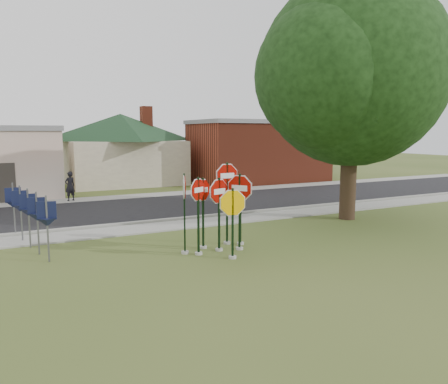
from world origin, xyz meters
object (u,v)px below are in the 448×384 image
stop_sign_left (198,206)px  pedestrian (70,186)px  oak_tree (352,72)px  stop_sign_yellow (233,214)px  stop_sign_center (219,204)px

stop_sign_left → pedestrian: stop_sign_left is taller
stop_sign_left → oak_tree: bearing=15.6°
stop_sign_yellow → stop_sign_left: 1.16m
pedestrian → stop_sign_center: bearing=77.8°
oak_tree → pedestrian: size_ratio=7.14×
stop_sign_center → oak_tree: 9.13m
stop_sign_yellow → pedestrian: (-2.88, 13.74, -0.51)m
stop_sign_yellow → stop_sign_left: bearing=131.3°
stop_sign_yellow → stop_sign_left: (-0.75, 0.86, 0.18)m
stop_sign_yellow → pedestrian: bearing=101.8°
stop_sign_center → stop_sign_left: bearing=-172.0°
stop_sign_left → stop_sign_yellow: bearing=-48.7°
stop_sign_center → stop_sign_yellow: stop_sign_center is taller
stop_sign_yellow → oak_tree: oak_tree is taller
stop_sign_center → stop_sign_yellow: 0.98m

